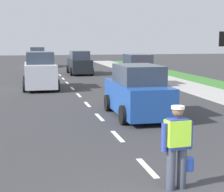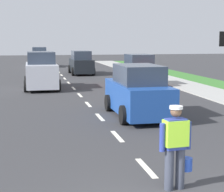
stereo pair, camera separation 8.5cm
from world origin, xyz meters
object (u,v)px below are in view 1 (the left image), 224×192
Objects in this scene: road_worker at (178,143)px; car_outgoing_ahead at (137,93)px; car_outgoing_far at (79,63)px; car_parked_far at (137,71)px; car_oncoming_second at (40,72)px; car_oncoming_third at (37,58)px.

road_worker is 7.31m from car_outgoing_ahead.
road_worker is 25.92m from car_outgoing_far.
car_parked_far is (2.56, -8.85, 0.01)m from car_outgoing_far.
car_oncoming_second is 1.04× the size of car_oncoming_third.
car_outgoing_far is 1.04× the size of car_oncoming_second.
road_worker is 0.38× the size of car_outgoing_far.
car_oncoming_third is (-5.80, 18.62, 0.06)m from car_parked_far.
car_oncoming_second is at bearing -175.08° from car_parked_far.
car_outgoing_ahead is (3.34, -9.30, -0.11)m from car_oncoming_second.
car_oncoming_second is 1.10× the size of car_parked_far.
car_oncoming_third is at bearing 92.77° from road_worker.
car_outgoing_far is at bearing 86.63° from road_worker.
car_outgoing_far is at bearing 68.94° from car_oncoming_second.
car_parked_far reaches higher than car_outgoing_ahead.
car_parked_far reaches higher than car_outgoing_far.
car_parked_far is at bearing 73.98° from car_outgoing_ahead.
car_oncoming_second is (-3.61, -9.38, 0.11)m from car_outgoing_far.
car_oncoming_second reaches higher than car_outgoing_ahead.
car_outgoing_far is (1.52, 25.88, -0.01)m from road_worker.
car_outgoing_far is 10.30m from car_oncoming_third.
car_parked_far is (6.17, 0.53, -0.10)m from car_oncoming_second.
car_oncoming_third is (-3.25, 9.77, 0.06)m from car_outgoing_far.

